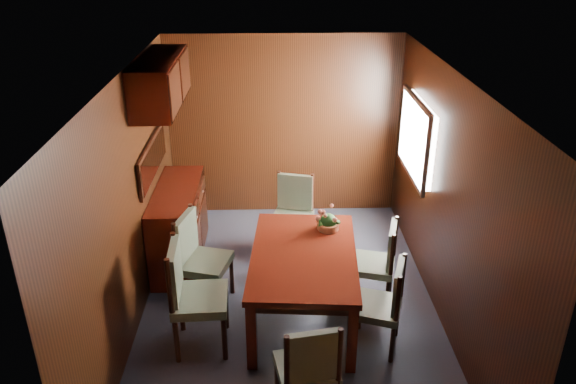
{
  "coord_description": "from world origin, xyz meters",
  "views": [
    {
      "loc": [
        -0.16,
        -4.74,
        3.55
      ],
      "look_at": [
        0.0,
        0.58,
        1.05
      ],
      "focal_mm": 35.0,
      "sensor_mm": 36.0,
      "label": 1
    }
  ],
  "objects_px": {
    "sideboard": "(179,225)",
    "chair_head": "(309,367)",
    "chair_left_near": "(190,291)",
    "chair_right_near": "(385,301)",
    "flower_centerpiece": "(328,219)",
    "dining_table": "(304,262)"
  },
  "relations": [
    {
      "from": "sideboard",
      "to": "chair_head",
      "type": "distance_m",
      "value": 2.8
    },
    {
      "from": "chair_left_near",
      "to": "chair_right_near",
      "type": "relative_size",
      "value": 1.18
    },
    {
      "from": "sideboard",
      "to": "chair_right_near",
      "type": "xyz_separation_m",
      "value": [
        2.09,
        -1.61,
        0.06
      ]
    },
    {
      "from": "chair_head",
      "to": "flower_centerpiece",
      "type": "distance_m",
      "value": 1.82
    },
    {
      "from": "dining_table",
      "to": "flower_centerpiece",
      "type": "relative_size",
      "value": 6.97
    },
    {
      "from": "sideboard",
      "to": "chair_head",
      "type": "bearing_deg",
      "value": -61.21
    },
    {
      "from": "chair_left_near",
      "to": "chair_head",
      "type": "bearing_deg",
      "value": 45.14
    },
    {
      "from": "sideboard",
      "to": "dining_table",
      "type": "relative_size",
      "value": 0.84
    },
    {
      "from": "sideboard",
      "to": "chair_left_near",
      "type": "relative_size",
      "value": 1.29
    },
    {
      "from": "chair_right_near",
      "to": "flower_centerpiece",
      "type": "relative_size",
      "value": 3.83
    },
    {
      "from": "chair_right_near",
      "to": "flower_centerpiece",
      "type": "xyz_separation_m",
      "value": [
        -0.44,
        0.92,
        0.36
      ]
    },
    {
      "from": "flower_centerpiece",
      "to": "dining_table",
      "type": "bearing_deg",
      "value": -120.59
    },
    {
      "from": "chair_right_near",
      "to": "chair_left_near",
      "type": "bearing_deg",
      "value": 105.89
    },
    {
      "from": "chair_head",
      "to": "chair_right_near",
      "type": "bearing_deg",
      "value": 38.25
    },
    {
      "from": "dining_table",
      "to": "chair_head",
      "type": "relative_size",
      "value": 1.74
    },
    {
      "from": "dining_table",
      "to": "chair_right_near",
      "type": "distance_m",
      "value": 0.86
    },
    {
      "from": "flower_centerpiece",
      "to": "chair_right_near",
      "type": "bearing_deg",
      "value": -64.59
    },
    {
      "from": "sideboard",
      "to": "chair_right_near",
      "type": "height_order",
      "value": "chair_right_near"
    },
    {
      "from": "chair_head",
      "to": "flower_centerpiece",
      "type": "relative_size",
      "value": 4.01
    },
    {
      "from": "chair_left_near",
      "to": "chair_right_near",
      "type": "height_order",
      "value": "chair_left_near"
    },
    {
      "from": "chair_right_near",
      "to": "dining_table",
      "type": "bearing_deg",
      "value": 75.83
    },
    {
      "from": "dining_table",
      "to": "chair_left_near",
      "type": "height_order",
      "value": "chair_left_near"
    }
  ]
}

